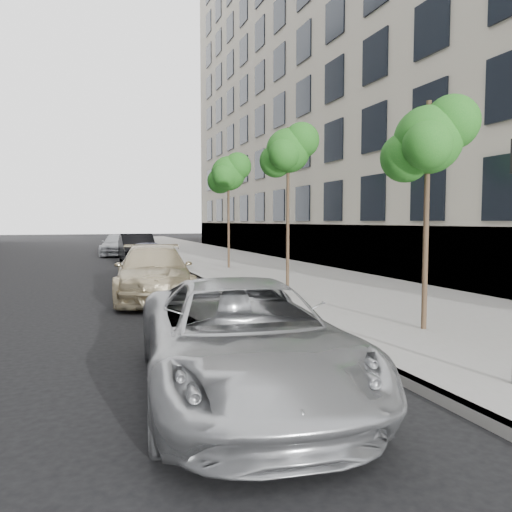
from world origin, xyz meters
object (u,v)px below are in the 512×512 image
sedan_blue (149,256)px  sedan_black (137,248)px  tree_near (429,140)px  suv (154,272)px  minivan (241,338)px  sedan_rear (118,245)px  tree_far (229,173)px  tree_mid (289,151)px

sedan_blue → sedan_black: size_ratio=0.85×
tree_near → sedan_black: size_ratio=0.94×
suv → tree_near: bearing=-50.0°
minivan → sedan_rear: size_ratio=1.11×
sedan_black → sedan_rear: bearing=95.1°
sedan_blue → sedan_rear: (-0.55, 10.70, 0.01)m
tree_far → sedan_black: (-3.33, 5.46, -3.43)m
tree_near → tree_far: bearing=90.0°
tree_mid → tree_far: tree_mid is taller
tree_far → sedan_black: tree_far is taller
tree_mid → tree_far: bearing=90.0°
tree_mid → sedan_blue: size_ratio=1.30×
tree_near → minivan: tree_near is taller
tree_near → tree_mid: tree_mid is taller
tree_far → sedan_black: size_ratio=1.08×
tree_near → minivan: bearing=-156.2°
suv → sedan_rear: 18.12m
tree_mid → sedan_rear: bearing=102.3°
tree_near → sedan_black: tree_near is taller
sedan_blue → tree_near: bearing=-74.8°
tree_near → sedan_blue: bearing=103.7°
tree_mid → minivan: size_ratio=0.99×
tree_near → sedan_rear: 24.85m
sedan_blue → sedan_rear: sedan_rear is taller
tree_near → tree_far: tree_far is taller
minivan → sedan_rear: (0.31, 26.22, -0.04)m
tree_far → sedan_black: 7.25m
minivan → sedan_blue: minivan is taller
tree_mid → sedan_blue: tree_mid is taller
minivan → sedan_blue: size_ratio=1.31×
suv → sedan_blue: bearing=90.0°
tree_far → sedan_blue: size_ratio=1.28×
minivan → tree_near: bearing=29.9°
tree_mid → minivan: 10.00m
tree_mid → suv: bearing=-176.6°
sedan_blue → sedan_black: (0.00, 4.79, 0.09)m
tree_mid → tree_far: 6.50m
tree_near → minivan: 5.43m
tree_mid → minivan: tree_mid is taller
minivan → suv: size_ratio=1.01×
sedan_black → sedan_blue: bearing=-90.3°
tree_far → sedan_rear: tree_far is taller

